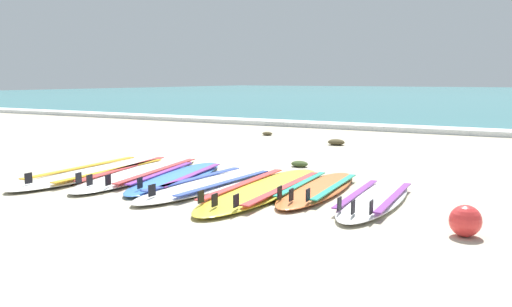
{
  "coord_description": "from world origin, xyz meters",
  "views": [
    {
      "loc": [
        3.29,
        -4.33,
        1.14
      ],
      "look_at": [
        0.18,
        1.15,
        0.25
      ],
      "focal_mm": 37.25,
      "sensor_mm": 36.0,
      "label": 1
    }
  ],
  "objects_px": {
    "surfboard_2": "(177,177)",
    "surfboard_5": "(318,188)",
    "beach_ball": "(465,221)",
    "surfboard_0": "(98,172)",
    "surfboard_1": "(142,172)",
    "surfboard_6": "(375,199)",
    "surfboard_3": "(210,184)",
    "surfboard_4": "(264,189)"
  },
  "relations": [
    {
      "from": "surfboard_0",
      "to": "surfboard_3",
      "type": "distance_m",
      "value": 1.6
    },
    {
      "from": "surfboard_3",
      "to": "surfboard_1",
      "type": "bearing_deg",
      "value": 170.74
    },
    {
      "from": "surfboard_1",
      "to": "surfboard_6",
      "type": "height_order",
      "value": "same"
    },
    {
      "from": "surfboard_0",
      "to": "surfboard_3",
      "type": "relative_size",
      "value": 1.13
    },
    {
      "from": "surfboard_3",
      "to": "surfboard_6",
      "type": "bearing_deg",
      "value": 5.41
    },
    {
      "from": "surfboard_5",
      "to": "beach_ball",
      "type": "bearing_deg",
      "value": -30.11
    },
    {
      "from": "surfboard_2",
      "to": "surfboard_5",
      "type": "relative_size",
      "value": 1.1
    },
    {
      "from": "surfboard_4",
      "to": "beach_ball",
      "type": "xyz_separation_m",
      "value": [
        2.0,
        -0.6,
        0.08
      ]
    },
    {
      "from": "surfboard_6",
      "to": "beach_ball",
      "type": "distance_m",
      "value": 1.14
    },
    {
      "from": "surfboard_4",
      "to": "surfboard_5",
      "type": "relative_size",
      "value": 1.28
    },
    {
      "from": "surfboard_1",
      "to": "surfboard_3",
      "type": "height_order",
      "value": "same"
    },
    {
      "from": "surfboard_1",
      "to": "surfboard_2",
      "type": "xyz_separation_m",
      "value": [
        0.56,
        -0.04,
        -0.0
      ]
    },
    {
      "from": "surfboard_0",
      "to": "beach_ball",
      "type": "distance_m",
      "value": 4.25
    },
    {
      "from": "surfboard_4",
      "to": "surfboard_6",
      "type": "bearing_deg",
      "value": 5.44
    },
    {
      "from": "surfboard_3",
      "to": "surfboard_4",
      "type": "xyz_separation_m",
      "value": [
        0.62,
        0.06,
        0.0
      ]
    },
    {
      "from": "surfboard_5",
      "to": "surfboard_3",
      "type": "bearing_deg",
      "value": -162.56
    },
    {
      "from": "surfboard_1",
      "to": "surfboard_6",
      "type": "bearing_deg",
      "value": -0.36
    },
    {
      "from": "surfboard_4",
      "to": "surfboard_6",
      "type": "relative_size",
      "value": 1.32
    },
    {
      "from": "surfboard_1",
      "to": "beach_ball",
      "type": "height_order",
      "value": "beach_ball"
    },
    {
      "from": "surfboard_0",
      "to": "surfboard_4",
      "type": "height_order",
      "value": "same"
    },
    {
      "from": "beach_ball",
      "to": "surfboard_0",
      "type": "bearing_deg",
      "value": 173.3
    },
    {
      "from": "surfboard_0",
      "to": "surfboard_1",
      "type": "relative_size",
      "value": 0.98
    },
    {
      "from": "surfboard_3",
      "to": "surfboard_4",
      "type": "height_order",
      "value": "same"
    },
    {
      "from": "surfboard_3",
      "to": "surfboard_5",
      "type": "height_order",
      "value": "same"
    },
    {
      "from": "surfboard_1",
      "to": "surfboard_3",
      "type": "bearing_deg",
      "value": -9.26
    },
    {
      "from": "surfboard_1",
      "to": "surfboard_2",
      "type": "distance_m",
      "value": 0.56
    },
    {
      "from": "surfboard_3",
      "to": "surfboard_5",
      "type": "relative_size",
      "value": 1.14
    },
    {
      "from": "surfboard_6",
      "to": "surfboard_2",
      "type": "bearing_deg",
      "value": -179.57
    },
    {
      "from": "surfboard_2",
      "to": "beach_ball",
      "type": "distance_m",
      "value": 3.25
    },
    {
      "from": "surfboard_2",
      "to": "surfboard_6",
      "type": "bearing_deg",
      "value": 0.43
    },
    {
      "from": "surfboard_0",
      "to": "surfboard_2",
      "type": "xyz_separation_m",
      "value": [
        1.04,
        0.2,
        0.0
      ]
    },
    {
      "from": "surfboard_2",
      "to": "surfboard_3",
      "type": "relative_size",
      "value": 0.96
    },
    {
      "from": "surfboard_0",
      "to": "surfboard_5",
      "type": "xyz_separation_m",
      "value": [
        2.69,
        0.39,
        0.0
      ]
    },
    {
      "from": "surfboard_4",
      "to": "beach_ball",
      "type": "relative_size",
      "value": 10.96
    },
    {
      "from": "surfboard_4",
      "to": "surfboard_6",
      "type": "height_order",
      "value": "same"
    },
    {
      "from": "surfboard_3",
      "to": "surfboard_4",
      "type": "bearing_deg",
      "value": 5.34
    },
    {
      "from": "surfboard_1",
      "to": "surfboard_6",
      "type": "xyz_separation_m",
      "value": [
        2.85,
        -0.02,
        0.0
      ]
    },
    {
      "from": "surfboard_3",
      "to": "surfboard_6",
      "type": "relative_size",
      "value": 1.17
    },
    {
      "from": "surfboard_6",
      "to": "surfboard_5",
      "type": "bearing_deg",
      "value": 164.51
    },
    {
      "from": "surfboard_5",
      "to": "surfboard_6",
      "type": "bearing_deg",
      "value": -15.49
    },
    {
      "from": "surfboard_4",
      "to": "surfboard_6",
      "type": "xyz_separation_m",
      "value": [
        1.11,
        0.11,
        0.0
      ]
    },
    {
      "from": "surfboard_2",
      "to": "surfboard_5",
      "type": "xyz_separation_m",
      "value": [
        1.64,
        0.2,
        0.0
      ]
    }
  ]
}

